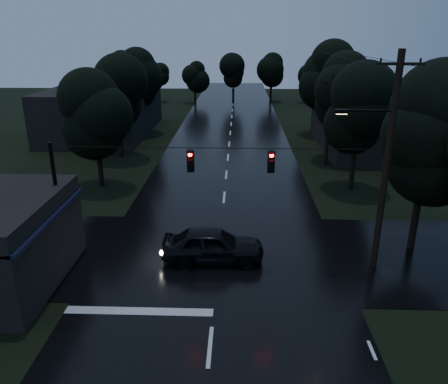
{
  "coord_description": "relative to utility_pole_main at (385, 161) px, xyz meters",
  "views": [
    {
      "loc": [
        0.94,
        -7.73,
        10.65
      ],
      "look_at": [
        0.19,
        14.1,
        2.58
      ],
      "focal_mm": 35.0,
      "sensor_mm": 36.0,
      "label": 1
    }
  ],
  "objects": [
    {
      "name": "utility_pole_main",
      "position": [
        0.0,
        0.0,
        0.0
      ],
      "size": [
        3.5,
        0.3,
        10.0
      ],
      "color": "black",
      "rests_on": "ground"
    },
    {
      "name": "car",
      "position": [
        -7.66,
        0.34,
        -4.42
      ],
      "size": [
        4.99,
        2.09,
        1.69
      ],
      "primitive_type": "imported",
      "rotation": [
        0.0,
        0.0,
        1.59
      ],
      "color": "black",
      "rests_on": "ground"
    },
    {
      "name": "span_signals",
      "position": [
        -6.85,
        -0.01,
        -0.01
      ],
      "size": [
        15.0,
        0.37,
        1.12
      ],
      "color": "black",
      "rests_on": "ground"
    },
    {
      "name": "cross_street",
      "position": [
        -7.41,
        1.0,
        -5.26
      ],
      "size": [
        60.0,
        9.0,
        0.02
      ],
      "primitive_type": "cube",
      "color": "black",
      "rests_on": "ground"
    },
    {
      "name": "tree_right_a",
      "position": [
        1.59,
        11.0,
        0.36
      ],
      "size": [
        4.2,
        4.2,
        8.85
      ],
      "color": "black",
      "rests_on": "ground"
    },
    {
      "name": "building_far_left",
      "position": [
        -21.41,
        29.0,
        -2.76
      ],
      "size": [
        10.0,
        16.0,
        5.0
      ],
      "primitive_type": "cube",
      "color": "black",
      "rests_on": "ground"
    },
    {
      "name": "building_far_right",
      "position": [
        6.59,
        23.0,
        -3.06
      ],
      "size": [
        10.0,
        14.0,
        4.4
      ],
      "primitive_type": "cube",
      "color": "black",
      "rests_on": "ground"
    },
    {
      "name": "tree_left_c",
      "position": [
        -17.61,
        29.0,
        0.74
      ],
      "size": [
        4.48,
        4.48,
        9.44
      ],
      "color": "black",
      "rests_on": "ground"
    },
    {
      "name": "tree_right_c",
      "position": [
        2.79,
        29.0,
        1.11
      ],
      "size": [
        4.76,
        4.76,
        10.03
      ],
      "color": "black",
      "rests_on": "ground"
    },
    {
      "name": "utility_pole_far",
      "position": [
        0.89,
        17.0,
        -1.38
      ],
      "size": [
        2.0,
        0.3,
        7.5
      ],
      "color": "black",
      "rests_on": "ground"
    },
    {
      "name": "anchor_pole_left",
      "position": [
        -14.91,
        0.0,
        -2.26
      ],
      "size": [
        0.18,
        0.18,
        6.0
      ],
      "primitive_type": "cylinder",
      "color": "black",
      "rests_on": "ground"
    },
    {
      "name": "tree_corner_near",
      "position": [
        2.59,
        2.0,
        0.74
      ],
      "size": [
        4.48,
        4.48,
        9.44
      ],
      "color": "black",
      "rests_on": "ground"
    },
    {
      "name": "tree_left_b",
      "position": [
        -17.01,
        19.0,
        0.36
      ],
      "size": [
        4.2,
        4.2,
        8.85
      ],
      "color": "black",
      "rests_on": "ground"
    },
    {
      "name": "tree_left_a",
      "position": [
        -16.41,
        11.0,
        -0.02
      ],
      "size": [
        3.92,
        3.92,
        8.26
      ],
      "color": "black",
      "rests_on": "ground"
    },
    {
      "name": "tree_right_b",
      "position": [
        2.19,
        19.0,
        0.74
      ],
      "size": [
        4.48,
        4.48,
        9.44
      ],
      "color": "black",
      "rests_on": "ground"
    },
    {
      "name": "main_road",
      "position": [
        -7.41,
        19.0,
        -5.26
      ],
      "size": [
        12.0,
        120.0,
        0.02
      ],
      "primitive_type": "cube",
      "color": "black",
      "rests_on": "ground"
    }
  ]
}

